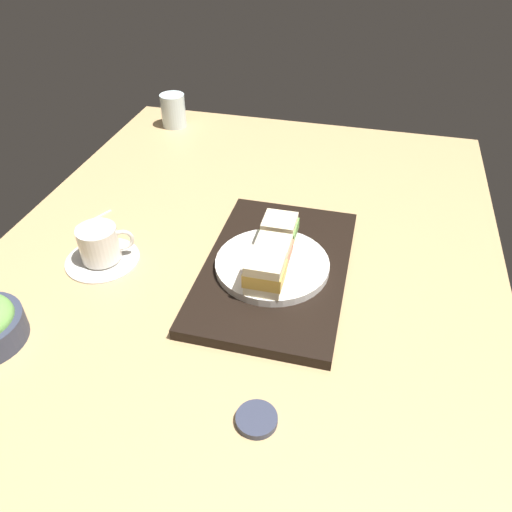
{
  "coord_description": "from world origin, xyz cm",
  "views": [
    {
      "loc": [
        -70.45,
        -21.39,
        61.04
      ],
      "look_at": [
        -1.96,
        -4.11,
        5.0
      ],
      "focal_mm": 34.96,
      "sensor_mm": 36.0,
      "label": 1
    }
  ],
  "objects_px": {
    "sandwich_near": "(265,273)",
    "small_sauce_dish": "(257,419)",
    "teaspoon": "(85,223)",
    "drinking_glass": "(173,110)",
    "sandwich_plate": "(272,265)",
    "sandwich_middle": "(273,252)",
    "sandwich_far": "(279,229)",
    "coffee_cup": "(100,247)"
  },
  "relations": [
    {
      "from": "sandwich_near",
      "to": "small_sauce_dish",
      "type": "xyz_separation_m",
      "value": [
        -0.24,
        -0.04,
        -0.06
      ]
    },
    {
      "from": "sandwich_near",
      "to": "teaspoon",
      "type": "bearing_deg",
      "value": 71.77
    },
    {
      "from": "drinking_glass",
      "to": "sandwich_plate",
      "type": "bearing_deg",
      "value": -144.3
    },
    {
      "from": "sandwich_near",
      "to": "small_sauce_dish",
      "type": "height_order",
      "value": "sandwich_near"
    },
    {
      "from": "sandwich_plate",
      "to": "small_sauce_dish",
      "type": "distance_m",
      "value": 0.31
    },
    {
      "from": "sandwich_middle",
      "to": "drinking_glass",
      "type": "bearing_deg",
      "value": 35.7
    },
    {
      "from": "sandwich_middle",
      "to": "small_sauce_dish",
      "type": "relative_size",
      "value": 1.12
    },
    {
      "from": "sandwich_plate",
      "to": "teaspoon",
      "type": "bearing_deg",
      "value": 80.55
    },
    {
      "from": "sandwich_middle",
      "to": "teaspoon",
      "type": "distance_m",
      "value": 0.44
    },
    {
      "from": "sandwich_far",
      "to": "small_sauce_dish",
      "type": "height_order",
      "value": "sandwich_far"
    },
    {
      "from": "sandwich_middle",
      "to": "sandwich_near",
      "type": "bearing_deg",
      "value": -178.05
    },
    {
      "from": "drinking_glass",
      "to": "small_sauce_dish",
      "type": "distance_m",
      "value": 1.02
    },
    {
      "from": "sandwich_far",
      "to": "small_sauce_dish",
      "type": "relative_size",
      "value": 1.13
    },
    {
      "from": "teaspoon",
      "to": "sandwich_far",
      "type": "bearing_deg",
      "value": -90.09
    },
    {
      "from": "sandwich_plate",
      "to": "sandwich_far",
      "type": "distance_m",
      "value": 0.08
    },
    {
      "from": "teaspoon",
      "to": "drinking_glass",
      "type": "bearing_deg",
      "value": 0.19
    },
    {
      "from": "drinking_glass",
      "to": "small_sauce_dish",
      "type": "height_order",
      "value": "drinking_glass"
    },
    {
      "from": "sandwich_plate",
      "to": "sandwich_near",
      "type": "bearing_deg",
      "value": -178.05
    },
    {
      "from": "sandwich_middle",
      "to": "drinking_glass",
      "type": "relative_size",
      "value": 0.71
    },
    {
      "from": "teaspoon",
      "to": "sandwich_plate",
      "type": "bearing_deg",
      "value": -99.45
    },
    {
      "from": "sandwich_far",
      "to": "coffee_cup",
      "type": "relative_size",
      "value": 0.47
    },
    {
      "from": "sandwich_far",
      "to": "coffee_cup",
      "type": "height_order",
      "value": "sandwich_far"
    },
    {
      "from": "sandwich_near",
      "to": "coffee_cup",
      "type": "xyz_separation_m",
      "value": [
        0.04,
        0.33,
        -0.03
      ]
    },
    {
      "from": "sandwich_plate",
      "to": "small_sauce_dish",
      "type": "xyz_separation_m",
      "value": [
        -0.31,
        -0.05,
        -0.02
      ]
    },
    {
      "from": "sandwich_plate",
      "to": "teaspoon",
      "type": "height_order",
      "value": "sandwich_plate"
    },
    {
      "from": "sandwich_plate",
      "to": "sandwich_near",
      "type": "distance_m",
      "value": 0.08
    },
    {
      "from": "drinking_glass",
      "to": "small_sauce_dish",
      "type": "xyz_separation_m",
      "value": [
        -0.9,
        -0.47,
        -0.04
      ]
    },
    {
      "from": "small_sauce_dish",
      "to": "teaspoon",
      "type": "height_order",
      "value": "small_sauce_dish"
    },
    {
      "from": "sandwich_far",
      "to": "teaspoon",
      "type": "height_order",
      "value": "sandwich_far"
    },
    {
      "from": "sandwich_near",
      "to": "sandwich_far",
      "type": "bearing_deg",
      "value": 1.95
    },
    {
      "from": "sandwich_far",
      "to": "drinking_glass",
      "type": "distance_m",
      "value": 0.68
    },
    {
      "from": "sandwich_far",
      "to": "small_sauce_dish",
      "type": "distance_m",
      "value": 0.38
    },
    {
      "from": "sandwich_far",
      "to": "drinking_glass",
      "type": "relative_size",
      "value": 0.72
    },
    {
      "from": "sandwich_far",
      "to": "teaspoon",
      "type": "distance_m",
      "value": 0.43
    },
    {
      "from": "sandwich_far",
      "to": "drinking_glass",
      "type": "height_order",
      "value": "drinking_glass"
    },
    {
      "from": "sandwich_far",
      "to": "drinking_glass",
      "type": "bearing_deg",
      "value": 39.01
    },
    {
      "from": "drinking_glass",
      "to": "sandwich_far",
      "type": "bearing_deg",
      "value": -140.99
    },
    {
      "from": "sandwich_near",
      "to": "sandwich_middle",
      "type": "height_order",
      "value": "sandwich_near"
    },
    {
      "from": "sandwich_middle",
      "to": "sandwich_far",
      "type": "distance_m",
      "value": 0.07
    },
    {
      "from": "coffee_cup",
      "to": "drinking_glass",
      "type": "distance_m",
      "value": 0.64
    },
    {
      "from": "sandwich_middle",
      "to": "coffee_cup",
      "type": "height_order",
      "value": "sandwich_middle"
    },
    {
      "from": "coffee_cup",
      "to": "small_sauce_dish",
      "type": "distance_m",
      "value": 0.47
    }
  ]
}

